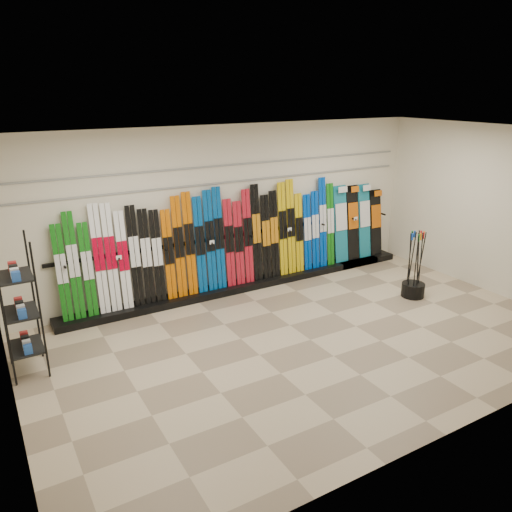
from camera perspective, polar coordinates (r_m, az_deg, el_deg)
floor at (r=7.64m, az=6.25°, el=-9.50°), size 8.00×8.00×0.00m
back_wall at (r=9.10m, az=-2.77°, el=5.40°), size 8.00×0.00×8.00m
right_wall at (r=9.91m, az=25.65°, el=4.67°), size 0.00×5.00×5.00m
ceiling at (r=6.76m, az=7.16°, el=13.51°), size 8.00×8.00×0.00m
ski_rack_base at (r=9.46m, az=-0.80°, el=-3.22°), size 8.00×0.40×0.12m
skis at (r=8.90m, az=-4.71°, el=1.43°), size 5.37×0.21×1.84m
snowboards at (r=10.76m, az=11.54°, el=3.75°), size 1.27×0.24×1.58m
accessory_rack at (r=7.11m, az=-25.36°, el=-5.29°), size 0.40×0.60×1.85m
pole_bin at (r=9.46m, az=17.49°, el=-3.70°), size 0.41×0.41×0.25m
ski_poles at (r=9.32m, az=17.73°, el=-0.88°), size 0.32×0.31×1.18m
slatwall_rail_0 at (r=8.98m, az=-2.76°, el=8.48°), size 7.60×0.02×0.03m
slatwall_rail_1 at (r=8.93m, az=-2.79°, el=10.37°), size 7.60×0.02×0.03m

